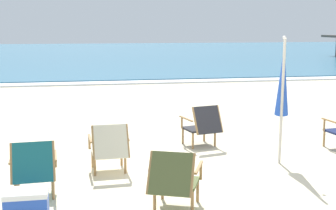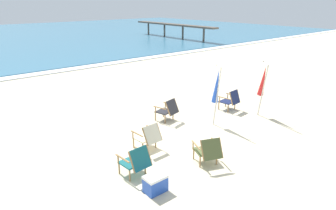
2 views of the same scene
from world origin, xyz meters
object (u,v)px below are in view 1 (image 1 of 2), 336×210
object	(u,v)px
beach_chair_mid_center	(174,179)
beach_chair_front_right	(203,125)
umbrella_furled_blue	(283,82)
beach_chair_far_center	(109,147)
beach_chair_back_left	(34,168)
cooler_box	(27,207)

from	to	relation	value
beach_chair_mid_center	beach_chair_front_right	size ratio (longest dim) A/B	1.11
beach_chair_mid_center	umbrella_furled_blue	size ratio (longest dim) A/B	0.44
beach_chair_mid_center	beach_chair_far_center	bearing A→B (deg)	112.34
beach_chair_mid_center	beach_chair_back_left	distance (m)	1.87
beach_chair_far_center	beach_chair_back_left	size ratio (longest dim) A/B	0.99
cooler_box	beach_chair_front_right	bearing A→B (deg)	46.10
cooler_box	beach_chair_far_center	bearing A→B (deg)	58.06
beach_chair_back_left	cooler_box	xyz separation A→B (m)	(-0.02, -0.78, -0.23)
beach_chair_back_left	beach_chair_mid_center	bearing A→B (deg)	-23.38
beach_chair_far_center	beach_chair_back_left	distance (m)	1.38
beach_chair_front_right	beach_chair_far_center	bearing A→B (deg)	-144.55
cooler_box	beach_chair_back_left	bearing A→B (deg)	88.79
beach_chair_mid_center	cooler_box	xyz separation A→B (m)	(-1.74, -0.03, -0.22)
beach_chair_far_center	cooler_box	xyz separation A→B (m)	(-1.05, -1.69, -0.22)
beach_chair_front_right	umbrella_furled_blue	world-z (taller)	umbrella_furled_blue
umbrella_furled_blue	beach_chair_back_left	bearing A→B (deg)	-167.33
beach_chair_far_center	beach_chair_back_left	xyz separation A→B (m)	(-1.04, -0.91, 0.00)
beach_chair_front_right	umbrella_furled_blue	distance (m)	1.91
beach_chair_back_left	cooler_box	size ratio (longest dim) A/B	1.64
cooler_box	beach_chair_mid_center	bearing A→B (deg)	1.09
beach_chair_mid_center	cooler_box	distance (m)	1.75
beach_chair_front_right	umbrella_furled_blue	xyz separation A→B (m)	(0.95, -1.36, 0.95)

